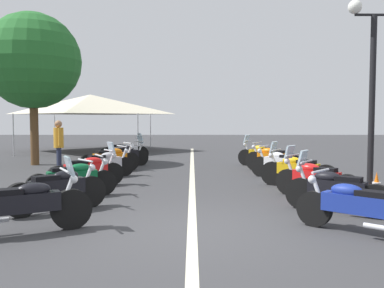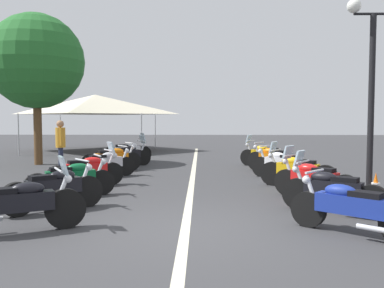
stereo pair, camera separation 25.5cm
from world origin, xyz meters
name	(u,v)px [view 1 (the left image)]	position (x,y,z in m)	size (l,w,h in m)	color
ground_plane	(192,230)	(0.00, 0.00, 0.00)	(80.00, 80.00, 0.00)	#38383A
lane_centre_stripe	(192,178)	(5.91, 0.00, 0.00)	(25.11, 0.16, 0.01)	beige
motorcycle_left_row_0	(24,205)	(-0.29, 2.67, 0.48)	(1.19, 2.00, 1.23)	black
motorcycle_left_row_1	(58,189)	(1.32, 2.65, 0.46)	(1.44, 1.66, 1.01)	black
motorcycle_left_row_2	(73,179)	(2.78, 2.77, 0.45)	(1.13, 1.91, 0.99)	black
motorcycle_left_row_3	(87,170)	(4.26, 2.82, 0.46)	(1.26, 1.85, 1.20)	black
motorcycle_left_row_4	(104,164)	(6.02, 2.74, 0.45)	(1.40, 1.74, 0.99)	black
motorcycle_left_row_5	(111,159)	(7.42, 2.82, 0.46)	(1.35, 1.87, 1.01)	black
motorcycle_left_row_6	(124,155)	(9.01, 2.60, 0.46)	(1.43, 1.78, 1.20)	black
motorcycle_left_row_7	(125,151)	(10.52, 2.83, 0.48)	(1.14, 1.96, 1.23)	black
motorcycle_right_row_0	(356,206)	(-0.24, -2.63, 0.45)	(1.49, 1.64, 0.98)	black
motorcycle_right_row_1	(335,189)	(1.23, -2.79, 0.47)	(1.30, 1.77, 1.21)	black
motorcycle_right_row_2	(315,178)	(2.74, -2.85, 0.46)	(1.46, 1.63, 1.20)	black
motorcycle_right_row_3	(297,170)	(4.25, -2.82, 0.47)	(1.26, 1.85, 1.22)	black
motorcycle_right_row_4	(281,164)	(5.92, -2.75, 0.46)	(1.37, 1.74, 1.00)	black
motorcycle_right_row_5	(272,158)	(7.50, -2.78, 0.47)	(1.39, 1.72, 1.02)	black
motorcycle_right_row_6	(263,154)	(9.08, -2.73, 0.47)	(1.29, 1.87, 1.21)	black
street_lamp_twin_globe	(373,62)	(2.95, -4.22, 3.16)	(0.32, 1.22, 4.59)	black
traffic_cone_0	(376,186)	(2.75, -4.29, 0.29)	(0.36, 0.36, 0.61)	orange
bystander_0	(59,143)	(6.87, 4.42, 1.06)	(0.49, 0.32, 1.79)	#1E2338
roadside_tree_0	(33,61)	(9.62, 6.27, 4.10)	(3.75, 3.75, 5.99)	brown
event_tent	(90,104)	(16.61, 5.74, 2.65)	(6.82, 6.82, 3.20)	beige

